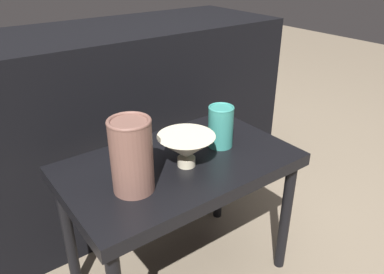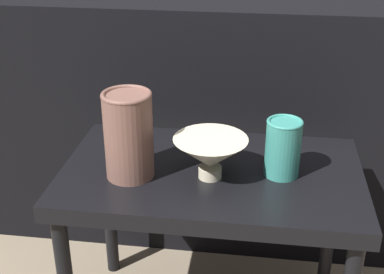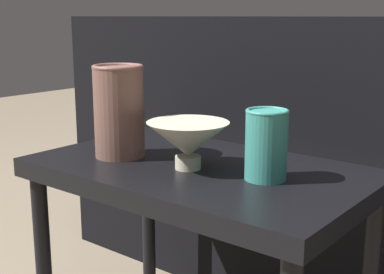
% 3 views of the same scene
% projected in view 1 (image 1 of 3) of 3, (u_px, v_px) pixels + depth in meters
% --- Properties ---
extents(ground_plane, '(8.00, 8.00, 0.00)m').
position_uv_depth(ground_plane, '(181.00, 274.00, 1.34)').
color(ground_plane, '#7F705B').
extents(table, '(0.70, 0.42, 0.47)m').
position_uv_depth(table, '(180.00, 176.00, 1.15)').
color(table, black).
rests_on(table, ground_plane).
extents(couch_backdrop, '(1.50, 0.50, 0.77)m').
position_uv_depth(couch_backdrop, '(105.00, 125.00, 1.55)').
color(couch_backdrop, black).
rests_on(couch_backdrop, ground_plane).
extents(bowl, '(0.17, 0.17, 0.10)m').
position_uv_depth(bowl, '(185.00, 148.00, 1.07)').
color(bowl, beige).
rests_on(bowl, table).
extents(vase_textured_left, '(0.11, 0.11, 0.20)m').
position_uv_depth(vase_textured_left, '(132.00, 155.00, 0.95)').
color(vase_textured_left, brown).
rests_on(vase_textured_left, table).
extents(vase_colorful_right, '(0.08, 0.08, 0.14)m').
position_uv_depth(vase_colorful_right, '(221.00, 126.00, 1.18)').
color(vase_colorful_right, teal).
rests_on(vase_colorful_right, table).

